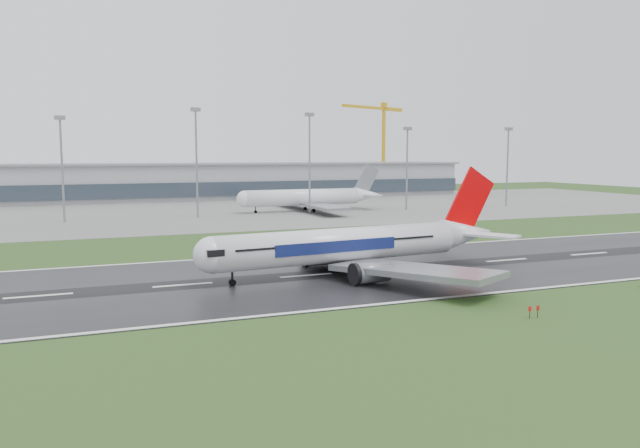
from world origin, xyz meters
name	(u,v)px	position (x,y,z in m)	size (l,w,h in m)	color
ground	(413,268)	(0.00, 0.00, 0.00)	(520.00, 520.00, 0.00)	#244318
runway	(413,267)	(0.00, 0.00, 0.05)	(400.00, 45.00, 0.10)	black
apron	(238,209)	(0.00, 125.00, 0.04)	(400.00, 130.00, 0.08)	slate
terminal	(206,182)	(0.00, 185.00, 7.50)	(240.00, 36.00, 15.00)	gray
main_airliner	(360,223)	(-10.86, -1.06, 8.44)	(56.48, 53.79, 16.67)	silver
parked_airliner	(308,189)	(20.33, 107.19, 7.95)	(53.73, 50.02, 15.75)	white
tower_crane	(384,148)	(97.51, 200.00, 23.21)	(47.20, 2.57, 46.41)	gold
floodmast_1	(62,172)	(-57.97, 100.00, 14.78)	(0.64, 0.64, 29.55)	gray
floodmast_2	(197,165)	(-19.31, 100.00, 16.43)	(0.64, 0.64, 32.86)	gray
floodmast_3	(310,165)	(18.18, 100.00, 16.10)	(0.64, 0.64, 32.20)	gray
floodmast_4	(407,170)	(55.11, 100.00, 14.09)	(0.64, 0.64, 28.17)	gray
floodmast_5	(507,169)	(98.63, 100.00, 14.34)	(0.64, 0.64, 28.67)	gray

